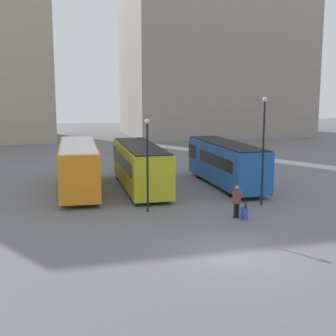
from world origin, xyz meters
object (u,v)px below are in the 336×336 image
suitcase (244,214)px  bus_0 (78,165)px  bus_2 (225,162)px  traveler (237,199)px  bus_1 (140,165)px  lamp_post_0 (263,144)px  lamp_post_1 (147,157)px

suitcase → bus_0: bearing=37.4°
bus_2 → traveler: bearing=162.4°
bus_1 → lamp_post_0: size_ratio=1.63×
lamp_post_1 → bus_0: bearing=116.6°
bus_0 → traveler: (7.73, -9.19, -0.72)m
bus_1 → lamp_post_0: 9.34m
bus_1 → lamp_post_0: (6.06, -6.80, 2.08)m
suitcase → lamp_post_1: (-4.67, 2.99, 2.84)m
bus_0 → lamp_post_1: 7.56m
lamp_post_0 → bus_0: bearing=145.7°
bus_1 → traveler: size_ratio=5.87×
suitcase → lamp_post_0: bearing=-44.3°
suitcase → traveler: bearing=28.9°
traveler → suitcase: bearing=-151.1°
bus_1 → bus_2: bus_2 is taller
bus_0 → lamp_post_0: bearing=-120.2°
bus_0 → traveler: bearing=-135.8°
bus_1 → traveler: (3.46, -8.95, -0.61)m
lamp_post_0 → bus_2: bearing=88.5°
lamp_post_0 → traveler: bearing=-140.4°
traveler → lamp_post_1: 5.50m
bus_2 → lamp_post_0: 6.51m
bus_0 → bus_1: size_ratio=0.99×
lamp_post_0 → suitcase: bearing=-131.9°
bus_2 → lamp_post_1: bearing=129.7°
bus_0 → bus_2: size_ratio=1.03×
bus_2 → lamp_post_1: (-7.16, -5.77, 1.45)m
lamp_post_1 → traveler: bearing=-30.1°
bus_1 → suitcase: bus_1 is taller
bus_0 → traveler: bus_0 is taller
bus_1 → lamp_post_1: bearing=174.2°
traveler → lamp_post_0: (2.60, 2.15, 2.70)m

